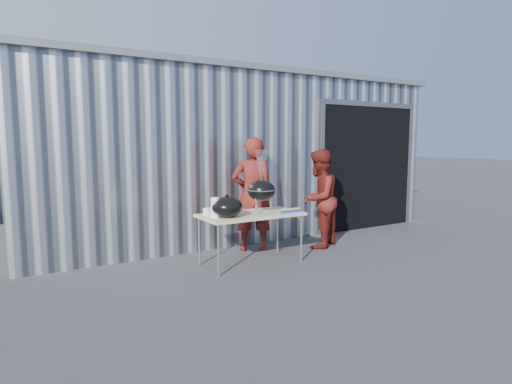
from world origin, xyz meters
TOP-DOWN VIEW (x-y plane):
  - ground at (0.00, 0.00)m, footprint 80.00×80.00m
  - building at (0.92, 4.59)m, footprint 8.20×6.20m
  - folding_table at (-0.11, 0.69)m, footprint 1.50×0.75m
  - kettle_grill at (0.05, 0.65)m, footprint 0.42×0.42m
  - grill_lid at (-0.56, 0.59)m, footprint 0.44×0.44m
  - paper_towels at (-0.71, 0.64)m, footprint 0.12×0.12m
  - white_tub at (-0.66, 0.86)m, footprint 0.20×0.15m
  - foil_box at (0.42, 0.44)m, footprint 0.32×0.06m
  - person_cook at (0.31, 1.34)m, footprint 0.81×0.69m
  - person_bystander at (1.39, 0.95)m, footprint 1.01×0.94m

SIDE VIEW (x-z plane):
  - ground at x=0.00m, z-range 0.00..0.00m
  - folding_table at x=-0.11m, z-range 0.33..1.08m
  - foil_box at x=0.42m, z-range 0.75..0.81m
  - white_tub at x=-0.66m, z-range 0.75..0.85m
  - person_bystander at x=1.39m, z-range 0.00..1.66m
  - paper_towels at x=-0.71m, z-range 0.75..1.03m
  - grill_lid at x=-0.56m, z-range 0.74..1.05m
  - person_cook at x=0.31m, z-range 0.00..1.87m
  - kettle_grill at x=0.05m, z-range 0.71..1.64m
  - building at x=0.92m, z-range -0.01..3.09m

